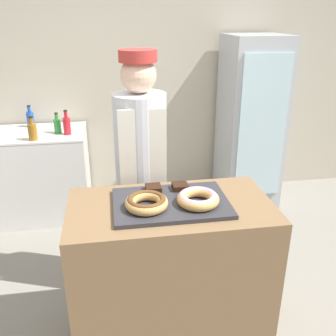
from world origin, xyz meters
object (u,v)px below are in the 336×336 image
at_px(serving_tray, 171,203).
at_px(brownie_back_right, 180,186).
at_px(baker_person, 141,172).
at_px(bottle_red, 67,125).
at_px(bottle_amber, 32,131).
at_px(bottle_blue, 30,119).
at_px(beverage_fridge, 250,123).
at_px(donut_light_glaze, 198,198).
at_px(brownie_back_left, 153,188).
at_px(chest_freezer, 44,174).
at_px(bottle_green, 57,125).
at_px(donut_chocolate_glaze, 147,202).

distance_m(serving_tray, brownie_back_right, 0.17).
bearing_deg(baker_person, bottle_red, 117.76).
distance_m(bottle_amber, bottle_blue, 0.45).
xyz_separation_m(beverage_fridge, bottle_blue, (-2.20, 0.21, 0.09)).
height_order(brownie_back_right, bottle_red, bottle_red).
relative_size(donut_light_glaze, brownie_back_left, 2.58).
relative_size(brownie_back_right, chest_freezer, 0.10).
height_order(serving_tray, bottle_green, bottle_green).
xyz_separation_m(brownie_back_left, bottle_blue, (-1.00, 1.81, -0.02)).
bearing_deg(donut_chocolate_glaze, baker_person, 87.51).
height_order(serving_tray, bottle_blue, bottle_blue).
bearing_deg(bottle_green, bottle_amber, -136.07).
distance_m(serving_tray, donut_light_glaze, 0.16).
height_order(chest_freezer, bottle_amber, bottle_amber).
height_order(brownie_back_left, brownie_back_right, same).
xyz_separation_m(brownie_back_left, beverage_fridge, (1.20, 1.60, -0.11)).
relative_size(serving_tray, brownie_back_left, 7.07).
distance_m(bottle_green, bottle_blue, 0.38).
relative_size(bottle_amber, bottle_green, 1.12).
height_order(chest_freezer, bottle_blue, bottle_blue).
height_order(brownie_back_left, bottle_green, bottle_green).
bearing_deg(bottle_green, beverage_fridge, 1.26).
bearing_deg(bottle_blue, beverage_fridge, -5.45).
xyz_separation_m(donut_light_glaze, chest_freezer, (-1.12, 1.81, -0.56)).
height_order(brownie_back_left, baker_person, baker_person).
bearing_deg(brownie_back_left, serving_tray, -61.23).
xyz_separation_m(donut_light_glaze, baker_person, (-0.25, 0.59, -0.08)).
height_order(brownie_back_left, bottle_amber, bottle_amber).
xyz_separation_m(baker_person, bottle_amber, (-0.87, 0.99, 0.04)).
height_order(brownie_back_left, chest_freezer, brownie_back_left).
bearing_deg(bottle_amber, chest_freezer, 90.07).
bearing_deg(bottle_green, donut_light_glaze, -62.10).
bearing_deg(beverage_fridge, bottle_blue, 174.55).
distance_m(donut_light_glaze, brownie_back_right, 0.21).
bearing_deg(bottle_red, brownie_back_right, -62.57).
relative_size(serving_tray, brownie_back_right, 7.07).
distance_m(serving_tray, bottle_red, 1.78).
height_order(brownie_back_left, bottle_red, bottle_red).
bearing_deg(beverage_fridge, brownie_back_left, -126.94).
distance_m(beverage_fridge, bottle_blue, 2.21).
bearing_deg(baker_person, brownie_back_right, -63.53).
height_order(baker_person, bottle_red, baker_person).
distance_m(donut_light_glaze, bottle_blue, 2.35).
height_order(donut_chocolate_glaze, donut_light_glaze, same).
bearing_deg(chest_freezer, brownie_back_left, -60.64).
relative_size(serving_tray, bottle_green, 3.25).
bearing_deg(serving_tray, bottle_amber, 122.94).
distance_m(baker_person, bottle_amber, 1.31).
bearing_deg(bottle_green, baker_person, -59.98).
height_order(baker_person, beverage_fridge, beverage_fridge).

